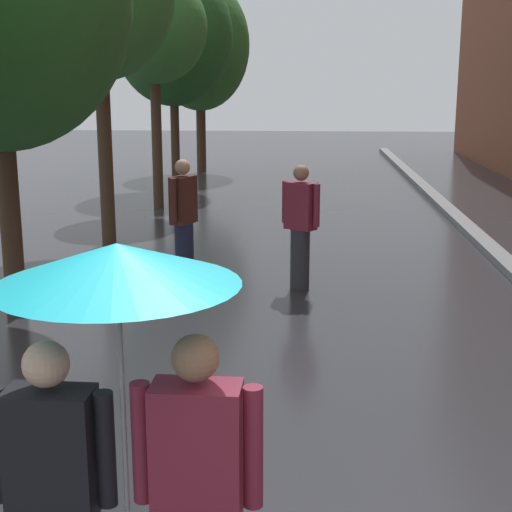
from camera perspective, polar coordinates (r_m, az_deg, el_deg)
kerb_strip at (r=13.22m, az=17.15°, el=0.80°), size 0.30×36.00×0.12m
street_tree_3 at (r=16.63m, az=-7.81°, el=16.76°), size 2.27×2.27×5.03m
street_tree_4 at (r=19.78m, az=-6.36°, el=16.34°), size 3.03×3.03×5.65m
street_tree_5 at (r=23.37m, az=-4.31°, el=15.69°), size 3.00×3.00×5.75m
couple_under_umbrella at (r=3.43m, az=-10.09°, el=-11.05°), size 1.26×1.07×2.10m
pedestrian_walking_midground at (r=10.31m, az=-5.52°, el=2.66°), size 0.35×0.55×1.74m
pedestrian_walking_far at (r=10.00m, az=3.40°, el=2.22°), size 0.50×0.41×1.69m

